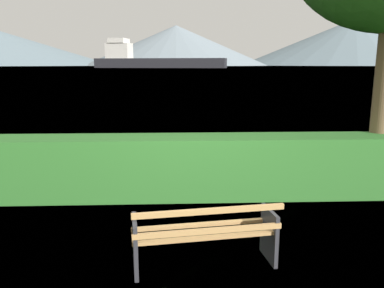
# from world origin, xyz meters

# --- Properties ---
(ground_plane) EXTENTS (1400.00, 1400.00, 0.00)m
(ground_plane) POSITION_xyz_m (0.00, 0.00, 0.00)
(ground_plane) COLOR #567A38
(water_surface) EXTENTS (620.00, 620.00, 0.00)m
(water_surface) POSITION_xyz_m (0.00, 307.14, 0.00)
(water_surface) COLOR #7A99A8
(water_surface) RESTS_ON ground_plane
(park_bench) EXTENTS (1.84, 0.81, 0.87)m
(park_bench) POSITION_xyz_m (0.01, -0.06, 0.43)
(park_bench) COLOR tan
(park_bench) RESTS_ON ground_plane
(hedge_row) EXTENTS (13.81, 0.82, 1.16)m
(hedge_row) POSITION_xyz_m (0.00, 2.55, 0.58)
(hedge_row) COLOR #2D6B28
(hedge_row) RESTS_ON ground_plane
(cargo_ship_large) EXTENTS (80.83, 30.80, 17.67)m
(cargo_ship_large) POSITION_xyz_m (-16.38, 234.40, 4.94)
(cargo_ship_large) COLOR #232328
(cargo_ship_large) RESTS_ON water_surface
(distant_hills) EXTENTS (925.99, 404.28, 69.65)m
(distant_hills) POSITION_xyz_m (-17.08, 564.74, 31.35)
(distant_hills) COLOR slate
(distant_hills) RESTS_ON ground_plane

